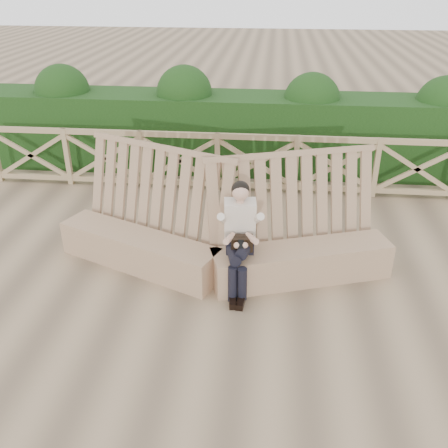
# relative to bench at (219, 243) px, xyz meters

# --- Properties ---
(ground) EXTENTS (60.00, 60.00, 0.00)m
(ground) POSITION_rel_bench_xyz_m (0.38, -0.77, -0.41)
(ground) COLOR brown
(ground) RESTS_ON ground
(bench) EXTENTS (4.66, 1.65, 1.62)m
(bench) POSITION_rel_bench_xyz_m (0.00, 0.00, 0.00)
(bench) COLOR #9A7658
(bench) RESTS_ON ground
(woman) EXTENTS (0.43, 0.87, 1.44)m
(woman) POSITION_rel_bench_xyz_m (0.30, -0.38, 0.37)
(woman) COLOR black
(woman) RESTS_ON ground
(guardrail) EXTENTS (10.10, 0.09, 1.10)m
(guardrail) POSITION_rel_bench_xyz_m (0.38, 2.73, 0.14)
(guardrail) COLOR #917554
(guardrail) RESTS_ON ground
(hedge) EXTENTS (12.00, 1.20, 1.50)m
(hedge) POSITION_rel_bench_xyz_m (0.38, 3.93, 0.34)
(hedge) COLOR black
(hedge) RESTS_ON ground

